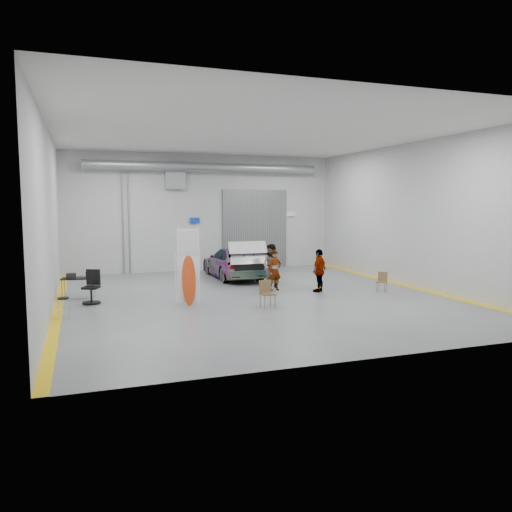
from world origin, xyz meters
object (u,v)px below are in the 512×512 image
object	(u,v)px
person_b	(272,266)
folding_chair_far	(381,286)
work_table	(76,278)
shop_stool	(64,308)
person_a	(275,270)
person_c	(319,270)
folding_chair_near	(268,299)
office_chair	(91,289)
surfboard_display	(189,273)
sedan_car	(233,262)

from	to	relation	value
person_b	folding_chair_far	bearing A→B (deg)	9.74
work_table	shop_stool	bearing A→B (deg)	-95.75
shop_stool	work_table	distance (m)	3.56
person_a	work_table	size ratio (longest dim) A/B	1.28
person_c	folding_chair_near	distance (m)	3.74
work_table	office_chair	bearing A→B (deg)	-69.59
work_table	office_chair	distance (m)	1.39
person_b	person_c	distance (m)	2.06
person_a	person_b	world-z (taller)	person_b
person_a	office_chair	bearing A→B (deg)	169.00
surfboard_display	office_chair	world-z (taller)	surfboard_display
person_b	person_a	bearing A→B (deg)	-60.08
person_c	office_chair	bearing A→B (deg)	-41.95
shop_stool	person_a	bearing A→B (deg)	18.04
surfboard_display	shop_stool	xyz separation A→B (m)	(-3.99, -0.81, -0.80)
person_b	shop_stool	world-z (taller)	person_b
sedan_car	person_a	xyz separation A→B (m)	(0.56, -3.88, 0.09)
person_b	person_c	bearing A→B (deg)	-5.32
person_a	work_table	distance (m)	7.54
person_a	person_c	distance (m)	1.77
person_a	surfboard_display	size ratio (longest dim) A/B	0.58
folding_chair_near	folding_chair_far	bearing A→B (deg)	10.14
person_b	folding_chair_near	distance (m)	4.06
folding_chair_near	work_table	world-z (taller)	work_table
office_chair	sedan_car	bearing A→B (deg)	55.58
folding_chair_far	shop_stool	world-z (taller)	folding_chair_far
person_b	folding_chair_far	distance (m)	4.44
person_b	shop_stool	distance (m)	8.60
folding_chair_far	office_chair	xyz separation A→B (m)	(-10.84, 1.39, 0.27)
person_a	person_b	distance (m)	0.66
sedan_car	folding_chair_far	world-z (taller)	sedan_car
sedan_car	person_b	size ratio (longest dim) A/B	2.73
surfboard_display	office_chair	size ratio (longest dim) A/B	2.40
person_a	office_chair	world-z (taller)	person_a
surfboard_display	folding_chair_far	world-z (taller)	surfboard_display
person_b	person_c	size ratio (longest dim) A/B	1.07
folding_chair_near	folding_chair_far	xyz separation A→B (m)	(5.30, 1.34, -0.04)
sedan_car	folding_chair_near	bearing A→B (deg)	82.81
folding_chair_far	office_chair	world-z (taller)	office_chair
sedan_car	work_table	size ratio (longest dim) A/B	3.94
sedan_car	surfboard_display	world-z (taller)	surfboard_display
person_c	office_chair	world-z (taller)	person_c
work_table	folding_chair_far	bearing A→B (deg)	-13.28
surfboard_display	work_table	size ratio (longest dim) A/B	2.21
surfboard_display	folding_chair_far	bearing A→B (deg)	0.75
folding_chair_far	folding_chair_near	bearing A→B (deg)	-118.77
sedan_car	work_table	xyz separation A→B (m)	(-6.92, -2.91, 0.02)
shop_stool	person_c	bearing A→B (deg)	10.10
person_a	person_b	size ratio (longest dim) A/B	0.89
office_chair	work_table	bearing A→B (deg)	132.88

